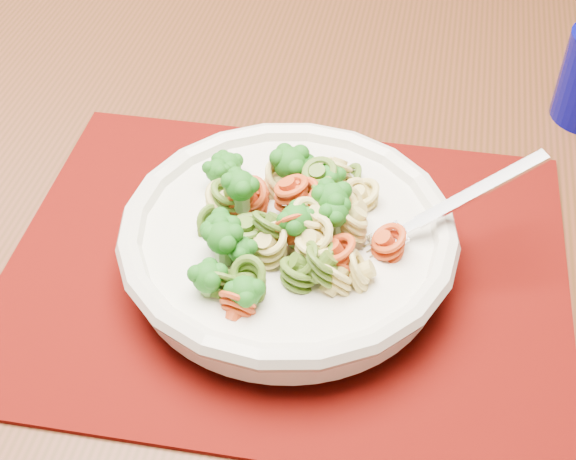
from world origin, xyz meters
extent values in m
cube|color=#4D2B19|center=(0.00, 0.00, 0.00)|extent=(4.00, 4.00, 0.01)
cube|color=#582A18|center=(0.21, -0.29, 0.69)|extent=(1.58, 1.30, 0.04)
cube|color=#540B03|center=(0.23, -0.45, 0.71)|extent=(0.53, 0.47, 0.00)
cylinder|color=silver|center=(0.24, -0.45, 0.71)|extent=(0.11, 0.11, 0.01)
cylinder|color=silver|center=(0.24, -0.45, 0.73)|extent=(0.24, 0.24, 0.03)
torus|color=silver|center=(0.24, -0.45, 0.75)|extent=(0.26, 0.26, 0.02)
camera|label=1|loc=(0.16, -0.88, 1.18)|focal=50.00mm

